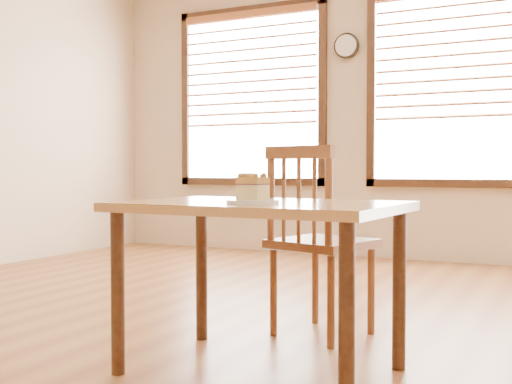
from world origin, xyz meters
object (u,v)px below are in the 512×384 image
wall_clock (346,46)px  cafe_table_main (260,225)px  plate (253,202)px  cafe_chair_main (318,240)px  cake_slice (253,187)px

wall_clock → cafe_table_main: 4.15m
wall_clock → plate: 4.28m
wall_clock → plate: size_ratio=1.21×
plate → wall_clock: bearing=103.2°
cafe_table_main → cafe_chair_main: (0.01, 0.67, -0.13)m
cafe_chair_main → cake_slice: bearing=108.0°
wall_clock → cafe_table_main: size_ratio=0.21×
wall_clock → plate: (0.92, -3.94, -1.39)m
cafe_table_main → cafe_chair_main: bearing=91.3°
cafe_chair_main → cafe_table_main: bearing=104.4°
cafe_table_main → plate: bearing=-71.6°
cafe_table_main → cake_slice: size_ratio=9.45×
wall_clock → plate: wall_clock is taller
wall_clock → cafe_chair_main: wall_clock is taller
plate → cafe_chair_main: bearing=92.6°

